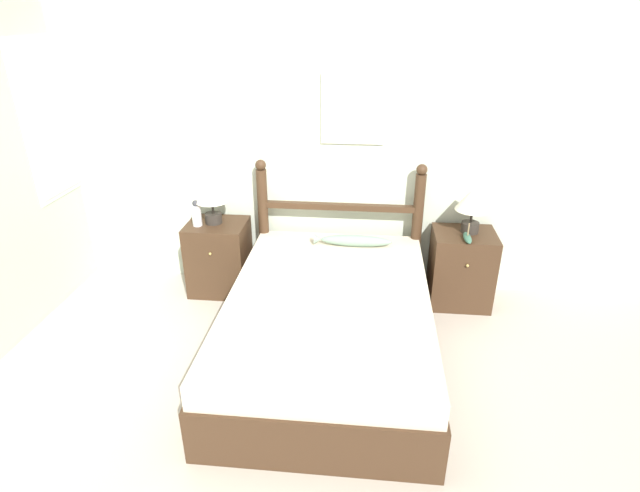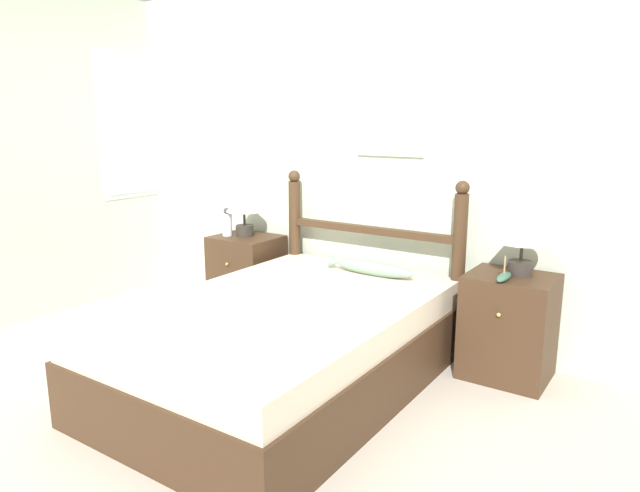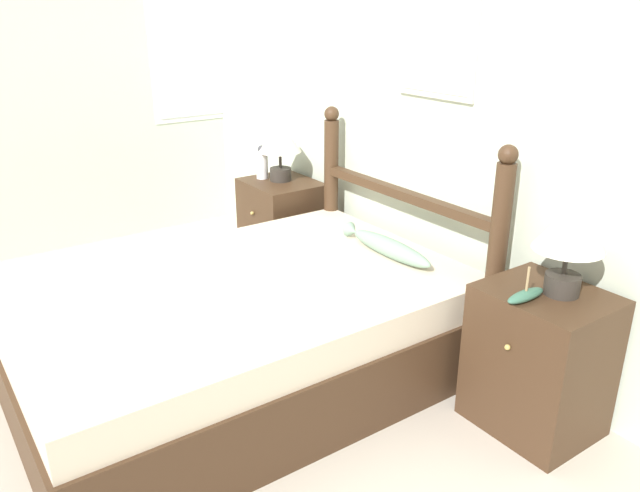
% 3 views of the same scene
% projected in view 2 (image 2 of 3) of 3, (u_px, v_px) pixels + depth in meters
% --- Properties ---
extents(ground_plane, '(16.00, 16.00, 0.00)m').
position_uv_depth(ground_plane, '(181.00, 416.00, 3.03)').
color(ground_plane, '#B7AD9E').
extents(wall_back, '(6.40, 0.08, 2.55)m').
position_uv_depth(wall_back, '(351.00, 156.00, 4.15)').
color(wall_back, beige).
rests_on(wall_back, ground_plane).
extents(bed, '(1.40, 2.08, 0.52)m').
position_uv_depth(bed, '(285.00, 345.00, 3.32)').
color(bed, '#3D2819').
rests_on(bed, ground_plane).
extents(headboard, '(1.41, 0.09, 1.17)m').
position_uv_depth(headboard, '(369.00, 252.00, 4.05)').
color(headboard, '#3D2819').
rests_on(headboard, ground_plane).
extents(nightstand_left, '(0.50, 0.45, 0.64)m').
position_uv_depth(nightstand_left, '(247.00, 275.00, 4.57)').
color(nightstand_left, '#3D2819').
rests_on(nightstand_left, ground_plane).
extents(nightstand_right, '(0.50, 0.45, 0.64)m').
position_uv_depth(nightstand_right, '(508.00, 326.00, 3.44)').
color(nightstand_right, '#3D2819').
rests_on(nightstand_right, ground_plane).
extents(table_lamp_left, '(0.28, 0.28, 0.39)m').
position_uv_depth(table_lamp_left, '(244.00, 203.00, 4.46)').
color(table_lamp_left, '#2D2823').
rests_on(table_lamp_left, nightstand_left).
extents(table_lamp_right, '(0.28, 0.28, 0.39)m').
position_uv_depth(table_lamp_right, '(523.00, 231.00, 3.32)').
color(table_lamp_right, '#2D2823').
rests_on(table_lamp_right, nightstand_right).
extents(bottle, '(0.08, 0.08, 0.22)m').
position_uv_depth(bottle, '(227.00, 223.00, 4.51)').
color(bottle, white).
rests_on(bottle, nightstand_left).
extents(model_boat, '(0.06, 0.21, 0.14)m').
position_uv_depth(model_boat, '(504.00, 277.00, 3.26)').
color(model_boat, '#386651').
rests_on(model_boat, nightstand_right).
extents(fish_pillow, '(0.64, 0.10, 0.10)m').
position_uv_depth(fish_pillow, '(371.00, 268.00, 3.81)').
color(fish_pillow, gray).
rests_on(fish_pillow, bed).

